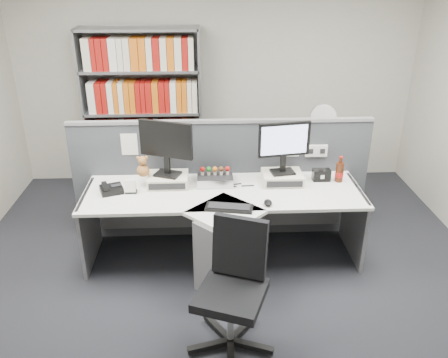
{
  "coord_description": "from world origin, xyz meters",
  "views": [
    {
      "loc": [
        -0.17,
        -3.04,
        2.64
      ],
      "look_at": [
        0.0,
        0.65,
        0.92
      ],
      "focal_mm": 37.05,
      "sensor_mm": 36.0,
      "label": 1
    }
  ],
  "objects_px": {
    "desk": "(224,227)",
    "shelving_unit": "(144,114)",
    "desk_phone": "(111,189)",
    "cola_bottle": "(339,172)",
    "speaker": "(321,175)",
    "office_chair": "(234,284)",
    "desktop_pc": "(215,178)",
    "monitor_left": "(166,144)",
    "filing_cabinet": "(318,173)",
    "mouse": "(268,203)",
    "desk_calendar": "(131,187)",
    "desk_fan": "(323,120)",
    "keyboard": "(229,207)",
    "monitor_right": "(284,143)"
  },
  "relations": [
    {
      "from": "desk",
      "to": "shelving_unit",
      "type": "distance_m",
      "value": 2.12
    },
    {
      "from": "desk_phone",
      "to": "cola_bottle",
      "type": "distance_m",
      "value": 2.18
    },
    {
      "from": "speaker",
      "to": "office_chair",
      "type": "bearing_deg",
      "value": -125.34
    },
    {
      "from": "desktop_pc",
      "to": "speaker",
      "type": "bearing_deg",
      "value": 0.25
    },
    {
      "from": "monitor_left",
      "to": "filing_cabinet",
      "type": "relative_size",
      "value": 0.76
    },
    {
      "from": "desk",
      "to": "mouse",
      "type": "xyz_separation_m",
      "value": [
        0.38,
        -0.07,
        0.29
      ]
    },
    {
      "from": "mouse",
      "to": "shelving_unit",
      "type": "bearing_deg",
      "value": 123.69
    },
    {
      "from": "monitor_left",
      "to": "desk_calendar",
      "type": "xyz_separation_m",
      "value": [
        -0.33,
        -0.16,
        -0.36
      ]
    },
    {
      "from": "desk_phone",
      "to": "desk_fan",
      "type": "relative_size",
      "value": 0.5
    },
    {
      "from": "keyboard",
      "to": "desk_fan",
      "type": "xyz_separation_m",
      "value": [
        1.16,
        1.53,
        0.28
      ]
    },
    {
      "from": "desk_phone",
      "to": "speaker",
      "type": "bearing_deg",
      "value": 4.9
    },
    {
      "from": "mouse",
      "to": "desk",
      "type": "bearing_deg",
      "value": 169.2
    },
    {
      "from": "keyboard",
      "to": "desk_fan",
      "type": "relative_size",
      "value": 0.86
    },
    {
      "from": "desk",
      "to": "mouse",
      "type": "bearing_deg",
      "value": -10.8
    },
    {
      "from": "monitor_left",
      "to": "desk_phone",
      "type": "xyz_separation_m",
      "value": [
        -0.52,
        -0.14,
        -0.38
      ]
    },
    {
      "from": "desktop_pc",
      "to": "desk_fan",
      "type": "xyz_separation_m",
      "value": [
        1.27,
        0.99,
        0.25
      ]
    },
    {
      "from": "speaker",
      "to": "office_chair",
      "type": "xyz_separation_m",
      "value": [
        -0.94,
        -1.32,
        -0.25
      ]
    },
    {
      "from": "mouse",
      "to": "desk_phone",
      "type": "relative_size",
      "value": 0.46
    },
    {
      "from": "mouse",
      "to": "filing_cabinet",
      "type": "xyz_separation_m",
      "value": [
        0.82,
        1.47,
        -0.39
      ]
    },
    {
      "from": "shelving_unit",
      "to": "filing_cabinet",
      "type": "xyz_separation_m",
      "value": [
        2.1,
        -0.45,
        -0.63
      ]
    },
    {
      "from": "monitor_left",
      "to": "speaker",
      "type": "relative_size",
      "value": 3.12
    },
    {
      "from": "monitor_right",
      "to": "desk_phone",
      "type": "height_order",
      "value": "monitor_right"
    },
    {
      "from": "office_chair",
      "to": "desk",
      "type": "bearing_deg",
      "value": 91.89
    },
    {
      "from": "desktop_pc",
      "to": "desk_calendar",
      "type": "distance_m",
      "value": 0.8
    },
    {
      "from": "cola_bottle",
      "to": "shelving_unit",
      "type": "distance_m",
      "value": 2.51
    },
    {
      "from": "mouse",
      "to": "filing_cabinet",
      "type": "distance_m",
      "value": 1.73
    },
    {
      "from": "mouse",
      "to": "cola_bottle",
      "type": "relative_size",
      "value": 0.44
    },
    {
      "from": "cola_bottle",
      "to": "shelving_unit",
      "type": "relative_size",
      "value": 0.13
    },
    {
      "from": "monitor_left",
      "to": "shelving_unit",
      "type": "relative_size",
      "value": 0.27
    },
    {
      "from": "speaker",
      "to": "shelving_unit",
      "type": "relative_size",
      "value": 0.08
    },
    {
      "from": "keyboard",
      "to": "desk_calendar",
      "type": "height_order",
      "value": "desk_calendar"
    },
    {
      "from": "monitor_left",
      "to": "filing_cabinet",
      "type": "xyz_separation_m",
      "value": [
        1.72,
        1.02,
        -0.79
      ]
    },
    {
      "from": "desk_calendar",
      "to": "desk_fan",
      "type": "distance_m",
      "value": 2.38
    },
    {
      "from": "speaker",
      "to": "filing_cabinet",
      "type": "distance_m",
      "value": 1.1
    },
    {
      "from": "monitor_right",
      "to": "cola_bottle",
      "type": "height_order",
      "value": "monitor_right"
    },
    {
      "from": "desk_calendar",
      "to": "speaker",
      "type": "bearing_deg",
      "value": 6.0
    },
    {
      "from": "mouse",
      "to": "desk_fan",
      "type": "xyz_separation_m",
      "value": [
        0.82,
        1.47,
        0.27
      ]
    },
    {
      "from": "office_chair",
      "to": "keyboard",
      "type": "bearing_deg",
      "value": 89.56
    },
    {
      "from": "desk_calendar",
      "to": "cola_bottle",
      "type": "xyz_separation_m",
      "value": [
        1.99,
        0.16,
        0.04
      ]
    },
    {
      "from": "mouse",
      "to": "desk_calendar",
      "type": "height_order",
      "value": "desk_calendar"
    },
    {
      "from": "speaker",
      "to": "mouse",
      "type": "bearing_deg",
      "value": -140.33
    },
    {
      "from": "desktop_pc",
      "to": "office_chair",
      "type": "height_order",
      "value": "office_chair"
    },
    {
      "from": "monitor_right",
      "to": "desk_fan",
      "type": "relative_size",
      "value": 1.01
    },
    {
      "from": "desk",
      "to": "keyboard",
      "type": "relative_size",
      "value": 6.06
    },
    {
      "from": "desk_phone",
      "to": "speaker",
      "type": "relative_size",
      "value": 1.46
    },
    {
      "from": "desk_phone",
      "to": "filing_cabinet",
      "type": "distance_m",
      "value": 2.55
    },
    {
      "from": "monitor_left",
      "to": "desk_calendar",
      "type": "distance_m",
      "value": 0.52
    },
    {
      "from": "monitor_left",
      "to": "desktop_pc",
      "type": "height_order",
      "value": "monitor_left"
    },
    {
      "from": "desk",
      "to": "keyboard",
      "type": "xyz_separation_m",
      "value": [
        0.04,
        -0.13,
        0.28
      ]
    },
    {
      "from": "desk_calendar",
      "to": "office_chair",
      "type": "relative_size",
      "value": 0.13
    }
  ]
}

